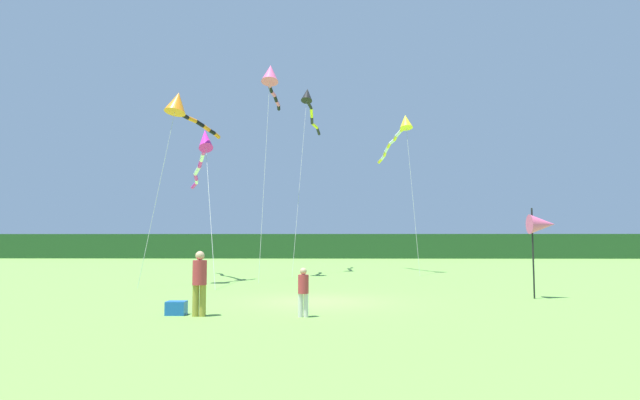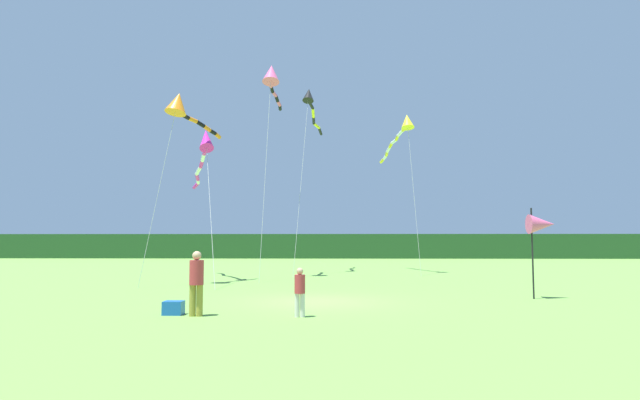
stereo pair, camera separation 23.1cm
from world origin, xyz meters
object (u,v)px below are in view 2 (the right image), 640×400
cooler_box (173,308)px  kite_magenta (204,148)px  person_child (300,290)px  banner_flag_pole (541,225)px  kite_rainbow (272,76)px  kite_orange (180,106)px  kite_black (310,103)px  person_adult (196,280)px  kite_yellow (403,128)px

cooler_box → kite_magenta: (-2.47, 13.00, 6.76)m
person_child → banner_flag_pole: 9.67m
kite_rainbow → banner_flag_pole: bearing=-44.7°
person_child → banner_flag_pole: bearing=29.5°
kite_orange → kite_rainbow: (3.79, 5.06, 3.01)m
cooler_box → banner_flag_pole: (11.77, 4.29, 2.41)m
banner_flag_pole → kite_black: size_ratio=0.26×
person_adult → kite_magenta: bearing=103.4°
kite_magenta → kite_yellow: bearing=29.6°
banner_flag_pole → kite_yellow: kite_yellow is taller
kite_magenta → kite_black: bearing=53.7°
banner_flag_pole → kite_rainbow: bearing=135.3°
banner_flag_pole → kite_yellow: bearing=100.5°
cooler_box → kite_orange: 13.36m
person_child → kite_rainbow: (-2.66, 15.48, 10.77)m
kite_yellow → kite_orange: size_ratio=1.11×
kite_magenta → banner_flag_pole: bearing=-31.5°
person_child → cooler_box: (-3.51, 0.38, -0.54)m
kite_black → kite_magenta: bearing=-126.3°
kite_black → kite_orange: kite_black is taller
person_adult → kite_orange: kite_orange is taller
kite_yellow → person_adult: bearing=-112.7°
kite_magenta → kite_rainbow: size_ratio=0.88×
cooler_box → kite_orange: (-2.94, 10.04, 8.31)m
person_adult → kite_rainbow: kite_rainbow is taller
kite_magenta → cooler_box: bearing=-79.2°
person_adult → banner_flag_pole: banner_flag_pole is taller
kite_magenta → kite_rainbow: 6.02m
cooler_box → banner_flag_pole: 12.75m
person_child → kite_yellow: bearing=74.7°
kite_black → banner_flag_pole: bearing=-60.8°
kite_orange → kite_magenta: bearing=81.0°
kite_yellow → kite_orange: (-11.89, -9.47, -0.88)m
banner_flag_pole → kite_black: kite_black is taller
person_adult → cooler_box: (-0.69, 0.26, -0.79)m
person_adult → kite_magenta: kite_magenta is taller
banner_flag_pole → cooler_box: bearing=-160.0°
cooler_box → kite_yellow: (8.95, 19.51, 9.18)m
person_adult → kite_rainbow: size_ratio=0.14×
cooler_box → person_child: bearing=-6.2°
person_child → kite_orange: (-6.45, 10.41, 7.76)m
kite_black → kite_orange: 12.08m
kite_orange → person_adult: bearing=-70.6°
kite_yellow → kite_orange: 15.23m
cooler_box → kite_yellow: bearing=65.4°
banner_flag_pole → kite_rainbow: kite_rainbow is taller
kite_black → kite_magenta: 10.01m
person_child → kite_black: size_ratio=0.11×
person_adult → person_child: (2.82, -0.12, -0.25)m
person_adult → kite_orange: 13.26m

